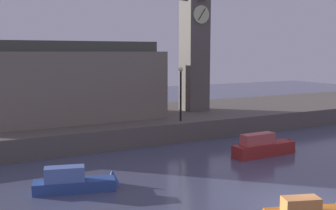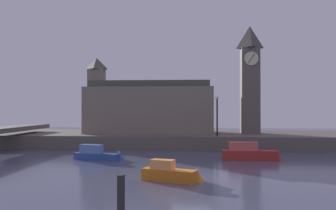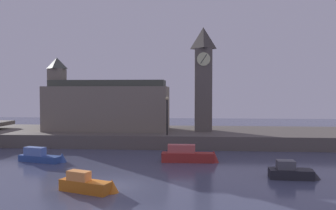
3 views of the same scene
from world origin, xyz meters
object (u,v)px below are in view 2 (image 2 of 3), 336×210
at_px(parliament_hall, 147,107).
at_px(streetlamp, 217,111).
at_px(clock_tower, 250,78).
at_px(boat_patrol_orange, 173,173).
at_px(boat_dinghy_red, 253,153).
at_px(mooring_post_left, 121,198).
at_px(boat_tour_blue, 100,155).

distance_m(parliament_hall, streetlamp, 9.38).
relative_size(clock_tower, boat_patrol_orange, 3.17).
bearing_deg(boat_dinghy_red, mooring_post_left, -113.91).
xyz_separation_m(parliament_hall, streetlamp, (8.16, -4.61, -0.44)).
distance_m(clock_tower, mooring_post_left, 31.46).
xyz_separation_m(streetlamp, mooring_post_left, (-5.10, -24.64, -3.21)).
xyz_separation_m(clock_tower, mooring_post_left, (-9.21, -29.22, -7.15)).
height_order(streetlamp, boat_dinghy_red, streetlamp).
bearing_deg(clock_tower, mooring_post_left, -107.49).
height_order(parliament_hall, boat_dinghy_red, parliament_hall).
height_order(parliament_hall, mooring_post_left, parliament_hall).
height_order(clock_tower, streetlamp, clock_tower).
xyz_separation_m(streetlamp, boat_tour_blue, (-10.47, -8.00, -3.68)).
bearing_deg(boat_tour_blue, boat_dinghy_red, 4.10).
relative_size(boat_dinghy_red, boat_tour_blue, 1.10).
bearing_deg(clock_tower, streetlamp, -131.85).
distance_m(parliament_hall, boat_dinghy_red, 16.43).
bearing_deg(parliament_hall, clock_tower, -0.15).
relative_size(streetlamp, mooring_post_left, 2.32).
distance_m(streetlamp, boat_patrol_orange, 17.42).
xyz_separation_m(mooring_post_left, boat_tour_blue, (-5.36, 16.64, -0.47)).
distance_m(boat_tour_blue, boat_patrol_orange, 11.06).
xyz_separation_m(clock_tower, parliament_hall, (-12.26, 0.03, -3.51)).
xyz_separation_m(boat_dinghy_red, boat_tour_blue, (-13.16, -0.94, -0.13)).
relative_size(clock_tower, mooring_post_left, 6.93).
distance_m(mooring_post_left, boat_patrol_orange, 8.14).
relative_size(boat_tour_blue, boat_patrol_orange, 1.17).
xyz_separation_m(clock_tower, streetlamp, (-4.10, -4.58, -3.94)).
bearing_deg(streetlamp, boat_patrol_orange, -102.13).
bearing_deg(boat_patrol_orange, boat_dinghy_red, 56.85).
xyz_separation_m(boat_tour_blue, boat_patrol_orange, (6.89, -8.66, 0.03)).
height_order(mooring_post_left, boat_patrol_orange, mooring_post_left).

